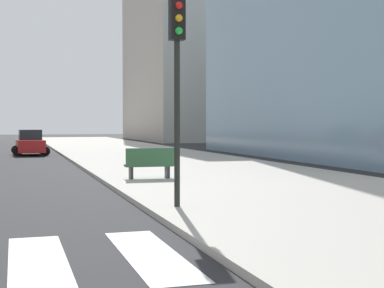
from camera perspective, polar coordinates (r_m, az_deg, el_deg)
sidewalk_kerb_east at (r=26.68m, az=0.51°, el=-2.46°), size 10.00×120.00×0.15m
parking_garage_concrete at (r=76.83m, az=1.53°, el=10.37°), size 18.00×24.00×26.57m
car_red_seventh at (r=40.95m, az=-15.58°, el=0.07°), size 2.50×3.92×1.73m
traffic_light_near_corner at (r=14.13m, az=-1.46°, el=8.12°), size 0.36×0.41×5.02m
park_bench at (r=21.28m, az=-4.17°, el=-1.95°), size 1.82×0.63×1.12m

